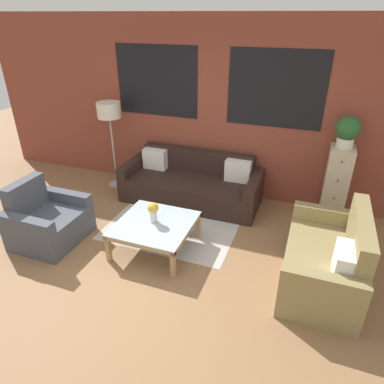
# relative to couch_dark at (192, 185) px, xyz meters

# --- Properties ---
(ground_plane) EXTENTS (16.00, 16.00, 0.00)m
(ground_plane) POSITION_rel_couch_dark_xyz_m (0.18, -1.95, -0.28)
(ground_plane) COLOR #8E6642
(wall_back_brick) EXTENTS (8.40, 0.09, 2.80)m
(wall_back_brick) POSITION_rel_couch_dark_xyz_m (0.18, 0.49, 1.13)
(wall_back_brick) COLOR brown
(wall_back_brick) RESTS_ON ground_plane
(rug) EXTENTS (1.84, 1.52, 0.00)m
(rug) POSITION_rel_couch_dark_xyz_m (0.02, -0.78, -0.27)
(rug) COLOR #BCB7B2
(rug) RESTS_ON ground_plane
(couch_dark) EXTENTS (2.22, 0.88, 0.78)m
(couch_dark) POSITION_rel_couch_dark_xyz_m (0.00, 0.00, 0.00)
(couch_dark) COLOR black
(couch_dark) RESTS_ON ground_plane
(settee_vintage) EXTENTS (0.80, 1.46, 0.92)m
(settee_vintage) POSITION_rel_couch_dark_xyz_m (2.11, -1.35, 0.03)
(settee_vintage) COLOR olive
(settee_vintage) RESTS_ON ground_plane
(armchair_corner) EXTENTS (0.80, 0.89, 0.84)m
(armchair_corner) POSITION_rel_couch_dark_xyz_m (-1.43, -1.73, 0.00)
(armchair_corner) COLOR #474C56
(armchair_corner) RESTS_ON ground_plane
(coffee_table) EXTENTS (0.95, 0.95, 0.39)m
(coffee_table) POSITION_rel_couch_dark_xyz_m (0.02, -1.41, 0.06)
(coffee_table) COLOR silver
(coffee_table) RESTS_ON ground_plane
(floor_lamp) EXTENTS (0.39, 0.39, 1.49)m
(floor_lamp) POSITION_rel_couch_dark_xyz_m (-1.48, 0.06, 1.02)
(floor_lamp) COLOR #B2B2B7
(floor_lamp) RESTS_ON ground_plane
(drawer_cabinet) EXTENTS (0.33, 0.40, 1.13)m
(drawer_cabinet) POSITION_rel_couch_dark_xyz_m (2.17, 0.22, 0.29)
(drawer_cabinet) COLOR #C6B793
(drawer_cabinet) RESTS_ON ground_plane
(potted_plant) EXTENTS (0.32, 0.32, 0.44)m
(potted_plant) POSITION_rel_couch_dark_xyz_m (2.17, 0.22, 1.09)
(potted_plant) COLOR silver
(potted_plant) RESTS_ON drawer_cabinet
(flower_vase) EXTENTS (0.14, 0.14, 0.27)m
(flower_vase) POSITION_rel_couch_dark_xyz_m (-0.01, -1.39, 0.28)
(flower_vase) COLOR silver
(flower_vase) RESTS_ON coffee_table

